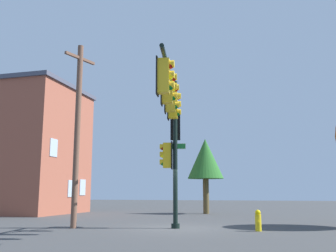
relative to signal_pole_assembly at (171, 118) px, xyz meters
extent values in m
plane|color=#3C3D3E|center=(-1.82, -0.29, -4.45)|extent=(120.00, 120.00, 0.00)
cylinder|color=black|center=(-1.82, -0.29, -1.20)|extent=(0.20, 0.20, 6.50)
cylinder|color=black|center=(-1.82, -0.29, -4.35)|extent=(0.36, 0.36, 0.20)
cylinder|color=black|center=(1.15, 0.23, 1.37)|extent=(5.96, 1.18, 0.14)
cylinder|color=black|center=(-0.48, -0.06, 0.87)|extent=(2.71, 0.55, 1.08)
cube|color=yellow|center=(-0.50, -0.06, 0.62)|extent=(0.37, 0.40, 1.10)
cube|color=black|center=(-0.47, -0.26, 0.62)|extent=(0.44, 0.11, 1.22)
sphere|color=maroon|center=(-0.53, 0.14, 0.96)|extent=(0.22, 0.22, 0.22)
cylinder|color=yellow|center=(-0.54, 0.20, 1.01)|extent=(0.25, 0.17, 0.23)
sphere|color=#FFFC14|center=(-0.53, 0.14, 0.62)|extent=(0.22, 0.22, 0.22)
cylinder|color=yellow|center=(-0.54, 0.20, 0.67)|extent=(0.25, 0.17, 0.23)
sphere|color=#0B621E|center=(-0.53, 0.14, 0.28)|extent=(0.22, 0.22, 0.22)
cylinder|color=yellow|center=(-0.54, 0.20, 0.33)|extent=(0.25, 0.17, 0.23)
cube|color=gold|center=(0.82, 0.17, 0.62)|extent=(0.38, 0.41, 1.10)
cube|color=black|center=(0.86, -0.02, 0.62)|extent=(0.44, 0.12, 1.22)
sphere|color=maroon|center=(0.78, 0.37, 0.96)|extent=(0.22, 0.22, 0.22)
cylinder|color=gold|center=(0.77, 0.43, 1.01)|extent=(0.25, 0.18, 0.23)
sphere|color=#FFFC14|center=(0.78, 0.37, 0.62)|extent=(0.22, 0.22, 0.22)
cylinder|color=gold|center=(0.77, 0.43, 0.67)|extent=(0.25, 0.18, 0.23)
sphere|color=#0B621E|center=(0.78, 0.37, 0.28)|extent=(0.22, 0.22, 0.22)
cylinder|color=gold|center=(0.77, 0.43, 0.33)|extent=(0.25, 0.18, 0.23)
cube|color=yellow|center=(2.14, 0.41, 0.62)|extent=(0.38, 0.41, 1.10)
cube|color=black|center=(2.18, 0.21, 0.62)|extent=(0.44, 0.12, 1.22)
sphere|color=maroon|center=(2.11, 0.60, 0.96)|extent=(0.22, 0.22, 0.22)
cylinder|color=yellow|center=(2.09, 0.66, 1.01)|extent=(0.25, 0.18, 0.23)
sphere|color=#FFFC14|center=(2.11, 0.60, 0.62)|extent=(0.22, 0.22, 0.22)
cylinder|color=yellow|center=(2.09, 0.66, 0.67)|extent=(0.25, 0.18, 0.23)
sphere|color=#0B621E|center=(2.11, 0.60, 0.28)|extent=(0.22, 0.22, 0.22)
cylinder|color=yellow|center=(2.09, 0.66, 0.33)|extent=(0.25, 0.18, 0.23)
cube|color=yellow|center=(3.46, 0.64, 0.62)|extent=(0.37, 0.40, 1.10)
cube|color=black|center=(3.49, 0.44, 0.62)|extent=(0.44, 0.10, 1.22)
sphere|color=maroon|center=(3.43, 0.84, 0.96)|extent=(0.22, 0.22, 0.22)
cylinder|color=yellow|center=(3.42, 0.89, 1.01)|extent=(0.25, 0.17, 0.23)
sphere|color=#FFFC14|center=(3.43, 0.84, 0.62)|extent=(0.22, 0.22, 0.22)
cylinder|color=yellow|center=(3.42, 0.89, 0.67)|extent=(0.25, 0.17, 0.23)
sphere|color=#0B621E|center=(3.43, 0.84, 0.28)|extent=(0.22, 0.22, 0.22)
cylinder|color=yellow|center=(3.42, 0.89, 0.33)|extent=(0.25, 0.17, 0.23)
cube|color=yellow|center=(-2.16, -0.35, -0.03)|extent=(0.41, 0.38, 1.10)
cube|color=black|center=(-1.96, -0.32, -0.03)|extent=(0.12, 0.44, 1.22)
sphere|color=maroon|center=(-2.36, -0.39, 0.31)|extent=(0.22, 0.22, 0.22)
cylinder|color=yellow|center=(-2.42, -0.40, 0.36)|extent=(0.18, 0.25, 0.23)
sphere|color=#FFFC14|center=(-2.36, -0.39, -0.03)|extent=(0.22, 0.22, 0.22)
cylinder|color=yellow|center=(-2.42, -0.40, 0.02)|extent=(0.18, 0.25, 0.23)
sphere|color=#0B621E|center=(-2.36, -0.39, -0.37)|extent=(0.22, 0.22, 0.22)
cylinder|color=yellow|center=(-2.42, -0.40, -0.32)|extent=(0.18, 0.25, 0.23)
cube|color=yellow|center=(-1.76, -0.64, -1.33)|extent=(0.38, 0.41, 1.10)
cube|color=black|center=(-1.79, -0.44, -1.33)|extent=(0.44, 0.12, 1.22)
sphere|color=maroon|center=(-1.72, -0.83, -0.99)|extent=(0.22, 0.22, 0.22)
cylinder|color=yellow|center=(-1.71, -0.89, -0.94)|extent=(0.25, 0.18, 0.23)
sphere|color=#FFFC14|center=(-1.72, -0.83, -1.33)|extent=(0.22, 0.22, 0.22)
cylinder|color=yellow|center=(-1.71, -0.89, -1.28)|extent=(0.25, 0.18, 0.23)
sphere|color=#0B621E|center=(-1.72, -0.83, -1.67)|extent=(0.22, 0.22, 0.22)
cylinder|color=yellow|center=(-1.71, -0.89, -1.62)|extent=(0.25, 0.18, 0.23)
cube|color=white|center=(1.45, 0.28, 1.67)|extent=(0.93, 0.18, 0.26)
cube|color=#096E35|center=(1.45, 0.28, 1.67)|extent=(0.89, 0.19, 0.22)
cube|color=white|center=(-1.82, -0.29, -0.93)|extent=(0.18, 0.93, 0.26)
cube|color=#1A6C2B|center=(-1.82, -0.29, -0.93)|extent=(0.19, 0.89, 0.22)
cylinder|color=brown|center=(-0.73, -4.52, -0.34)|extent=(0.26, 0.26, 8.22)
cube|color=brown|center=(-0.73, -4.52, 3.17)|extent=(1.75, 0.66, 0.12)
cylinder|color=gold|center=(-1.46, 3.17, -4.12)|extent=(0.24, 0.24, 0.65)
sphere|color=yellow|center=(-1.46, 3.17, -3.73)|extent=(0.22, 0.22, 0.22)
cylinder|color=yellow|center=(-1.31, 3.17, -4.09)|extent=(0.12, 0.10, 0.10)
cylinder|color=brown|center=(-13.34, -0.82, -3.19)|extent=(0.43, 0.43, 2.51)
cone|color=#286526|center=(-13.34, -0.82, -0.47)|extent=(2.64, 2.64, 2.93)
cube|color=#99503C|center=(-10.33, -12.75, 0.11)|extent=(7.16, 5.05, 9.11)
cube|color=#46495A|center=(-10.33, -12.75, 4.81)|extent=(7.46, 5.35, 0.30)
cube|color=#A5B7C6|center=(-10.70, -10.21, -2.66)|extent=(0.90, 0.04, 1.20)
cube|color=#A5B7C6|center=(-8.11, -10.21, 0.02)|extent=(0.90, 0.04, 1.20)
cube|color=#A5B7C6|center=(-12.45, -10.21, -2.55)|extent=(0.90, 0.04, 1.20)
camera|label=1|loc=(14.44, 3.68, -2.94)|focal=40.73mm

